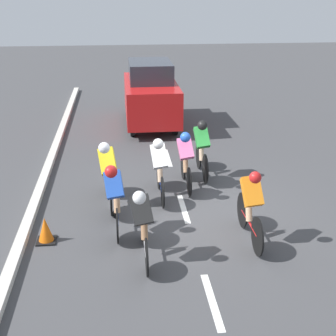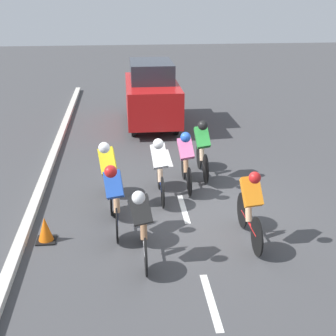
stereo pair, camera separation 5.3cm
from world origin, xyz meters
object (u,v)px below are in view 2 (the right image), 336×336
object	(u,v)px
cyclist_green	(202,146)
support_car	(152,94)
cyclist_black	(142,221)
cyclist_yellow	(109,171)
cyclist_white	(160,166)
traffic_cone	(45,230)
cyclist_blue	(115,195)
cyclist_orange	(251,204)
cyclist_pink	(186,157)

from	to	relation	value
cyclist_green	support_car	bearing A→B (deg)	-79.23
cyclist_black	cyclist_yellow	size ratio (longest dim) A/B	1.00
cyclist_black	cyclist_green	distance (m)	4.05
cyclist_black	support_car	bearing A→B (deg)	-95.05
cyclist_white	traffic_cone	xyz separation A→B (m)	(2.29, 1.66, -0.55)
cyclist_blue	cyclist_orange	distance (m)	2.55
cyclist_green	cyclist_pink	size ratio (longest dim) A/B	1.01
cyclist_black	cyclist_green	xyz separation A→B (m)	(-1.66, -3.70, 0.05)
cyclist_black	cyclist_pink	xyz separation A→B (m)	(-1.16, -3.02, 0.02)
cyclist_orange	traffic_cone	bearing A→B (deg)	-5.93
cyclist_pink	cyclist_orange	distance (m)	2.72
cyclist_blue	cyclist_orange	xyz separation A→B (m)	(-2.47, 0.64, -0.01)
cyclist_yellow	traffic_cone	world-z (taller)	cyclist_yellow
cyclist_pink	cyclist_black	bearing A→B (deg)	68.90
cyclist_pink	cyclist_orange	size ratio (longest dim) A/B	0.96
cyclist_white	cyclist_yellow	distance (m)	1.14
cyclist_green	cyclist_black	bearing A→B (deg)	65.75
cyclist_green	support_car	distance (m)	4.89
cyclist_orange	cyclist_white	bearing A→B (deg)	-54.03
cyclist_black	cyclist_pink	bearing A→B (deg)	-111.10
cyclist_yellow	support_car	size ratio (longest dim) A/B	0.44
cyclist_orange	support_car	world-z (taller)	support_car
cyclist_blue	cyclist_yellow	xyz separation A→B (m)	(0.13, -1.16, 0.03)
cyclist_blue	cyclist_pink	world-z (taller)	cyclist_blue
support_car	cyclist_black	bearing A→B (deg)	84.95
cyclist_white	support_car	size ratio (longest dim) A/B	0.45
cyclist_green	cyclist_white	world-z (taller)	cyclist_green
cyclist_green	support_car	world-z (taller)	support_car
cyclist_black	traffic_cone	distance (m)	2.03
traffic_cone	cyclist_green	bearing A→B (deg)	-140.15
support_car	cyclist_green	bearing A→B (deg)	100.77
cyclist_yellow	traffic_cone	distance (m)	1.92
cyclist_white	support_car	distance (m)	6.02
cyclist_yellow	cyclist_blue	bearing A→B (deg)	96.35
cyclist_pink	cyclist_white	world-z (taller)	cyclist_white
cyclist_black	cyclist_yellow	xyz separation A→B (m)	(0.60, -2.23, 0.06)
cyclist_orange	cyclist_pink	bearing A→B (deg)	-72.10
cyclist_black	cyclist_pink	distance (m)	3.24
cyclist_pink	traffic_cone	distance (m)	3.71
cyclist_white	cyclist_blue	bearing A→B (deg)	55.35
cyclist_white	cyclist_orange	distance (m)	2.54
cyclist_orange	cyclist_yellow	bearing A→B (deg)	-34.67
cyclist_pink	cyclist_yellow	world-z (taller)	cyclist_yellow
cyclist_blue	cyclist_green	size ratio (longest dim) A/B	0.96
cyclist_blue	support_car	xyz separation A→B (m)	(-1.22, -7.42, 0.28)
cyclist_black	cyclist_white	size ratio (longest dim) A/B	0.99
cyclist_green	cyclist_pink	bearing A→B (deg)	53.56
support_car	traffic_cone	xyz separation A→B (m)	(2.53, 7.67, -0.83)
support_car	cyclist_orange	bearing A→B (deg)	98.80
cyclist_blue	traffic_cone	xyz separation A→B (m)	(1.31, 0.25, -0.55)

